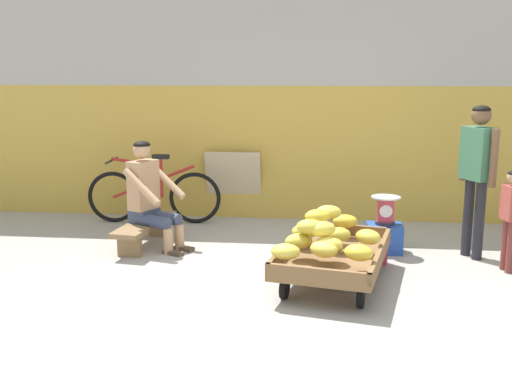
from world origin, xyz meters
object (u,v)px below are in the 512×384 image
at_px(low_bench, 145,228).
at_px(sign_board, 234,185).
at_px(banana_cart, 334,257).
at_px(plastic_crate, 384,238).
at_px(weighing_scale, 385,210).
at_px(customer_adult, 478,164).
at_px(bicycle_near_left, 154,195).
at_px(customer_child, 511,210).
at_px(vendor_seated, 150,195).
at_px(shopping_bag, 377,252).

xyz_separation_m(low_bench, sign_board, (0.77, 1.35, 0.23)).
distance_m(banana_cart, plastic_crate, 1.12).
height_order(weighing_scale, customer_adult, customer_adult).
xyz_separation_m(bicycle_near_left, sign_board, (0.95, 0.36, 0.08)).
bearing_deg(customer_child, low_bench, 172.86).
relative_size(vendor_seated, plastic_crate, 3.17).
relative_size(banana_cart, bicycle_near_left, 0.95).
xyz_separation_m(vendor_seated, sign_board, (0.69, 1.39, -0.14)).
bearing_deg(banana_cart, customer_child, 16.59).
bearing_deg(plastic_crate, weighing_scale, -90.00).
relative_size(sign_board, customer_adult, 0.57).
bearing_deg(shopping_bag, low_bench, 171.63).
distance_m(weighing_scale, customer_adult, 1.00).
xyz_separation_m(low_bench, vendor_seated, (0.08, -0.04, 0.37)).
xyz_separation_m(weighing_scale, sign_board, (-1.77, 1.32, -0.02)).
xyz_separation_m(plastic_crate, customer_adult, (0.87, -0.08, 0.80)).
bearing_deg(customer_child, shopping_bag, 175.42).
xyz_separation_m(banana_cart, shopping_bag, (0.44, 0.58, -0.12)).
bearing_deg(sign_board, plastic_crate, -36.59).
relative_size(low_bench, customer_child, 1.17).
distance_m(plastic_crate, bicycle_near_left, 2.89).
xyz_separation_m(banana_cart, weighing_scale, (0.54, 0.98, 0.21)).
bearing_deg(customer_child, weighing_scale, 155.54).
height_order(sign_board, customer_adult, customer_adult).
relative_size(sign_board, customer_child, 0.90).
bearing_deg(low_bench, sign_board, 60.41).
relative_size(weighing_scale, shopping_bag, 1.25).
distance_m(vendor_seated, customer_adult, 3.35).
bearing_deg(banana_cart, shopping_bag, 52.95).
bearing_deg(bicycle_near_left, customer_adult, -15.99).
xyz_separation_m(plastic_crate, sign_board, (-1.77, 1.31, 0.28)).
relative_size(banana_cart, weighing_scale, 5.28).
distance_m(low_bench, vendor_seated, 0.38).
distance_m(bicycle_near_left, customer_adult, 3.77).
relative_size(low_bench, vendor_seated, 0.99).
height_order(plastic_crate, weighing_scale, weighing_scale).
bearing_deg(customer_adult, sign_board, 152.19).
xyz_separation_m(banana_cart, vendor_seated, (-1.92, 0.90, 0.33)).
distance_m(low_bench, sign_board, 1.58).
height_order(low_bench, vendor_seated, vendor_seated).
distance_m(banana_cart, customer_adult, 1.82).
bearing_deg(sign_board, low_bench, -119.59).
relative_size(banana_cart, shopping_bag, 6.60).
bearing_deg(weighing_scale, shopping_bag, -104.66).
relative_size(weighing_scale, customer_adult, 0.20).
distance_m(plastic_crate, shopping_bag, 0.41).
height_order(banana_cart, vendor_seated, vendor_seated).
bearing_deg(banana_cart, sign_board, 118.20).
relative_size(plastic_crate, weighing_scale, 1.20).
bearing_deg(bicycle_near_left, plastic_crate, -19.29).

